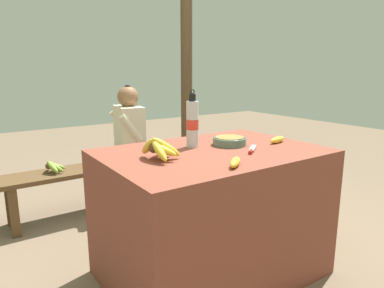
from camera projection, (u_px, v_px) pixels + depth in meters
name	position (u px, v px, depth m)	size (l,w,h in m)	color
ground_plane	(211.00, 272.00, 2.09)	(12.00, 12.00, 0.00)	#75604C
market_counter	(212.00, 213.00, 2.01)	(1.22, 0.85, 0.76)	brown
banana_bunch_ripe	(159.00, 148.00, 1.71)	(0.17, 0.25, 0.13)	#4C381E
serving_bowl	(229.00, 141.00, 2.05)	(0.20, 0.20, 0.05)	#4C6B5B
water_bottle	(192.00, 123.00, 1.98)	(0.07, 0.07, 0.34)	silver
loose_banana_front	(235.00, 162.00, 1.60)	(0.14, 0.12, 0.04)	gold
loose_banana_side	(277.00, 140.00, 2.12)	(0.15, 0.07, 0.04)	gold
knife	(252.00, 150.00, 1.89)	(0.18, 0.15, 0.02)	#BCBCC1
wooden_bench	(107.00, 171.00, 2.98)	(1.72, 0.32, 0.41)	brown
seated_vendor	(124.00, 139.00, 2.99)	(0.44, 0.41, 1.08)	#473828
banana_bunch_green	(53.00, 166.00, 2.71)	(0.16, 0.23, 0.11)	#4C381E
support_post_far	(187.00, 74.00, 3.49)	(0.12, 0.12, 2.32)	#4C3823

